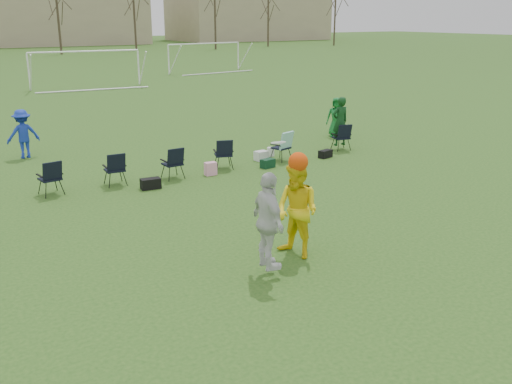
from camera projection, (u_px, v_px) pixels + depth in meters
ground at (350, 272)px, 10.87m from camera, size 260.00×260.00×0.00m
fielder_blue at (23, 134)px, 19.41m from camera, size 1.11×0.68×1.67m
fielder_green_far at (336, 117)px, 22.88m from camera, size 0.89×0.91×1.58m
center_contest at (287, 213)px, 10.95m from camera, size 1.79×1.65×2.57m
sideline_setup at (235, 150)px, 18.32m from camera, size 10.97×1.84×1.91m
goal_mid at (85, 59)px, 38.36m from camera, size 7.40×0.63×2.46m
goal_right at (205, 49)px, 49.24m from camera, size 7.35×1.14×2.46m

